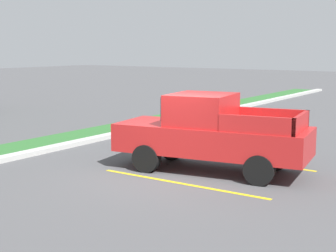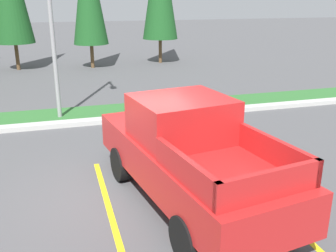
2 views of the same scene
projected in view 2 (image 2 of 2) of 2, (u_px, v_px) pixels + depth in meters
The scene contains 6 objects.
ground_plane at pixel (135, 193), 8.11m from camera, with size 120.00×120.00×0.00m, color #4C4C4F.
parking_line_near at pixel (111, 214), 7.35m from camera, with size 0.12×4.80×0.01m, color yellow.
parking_line_far at pixel (257, 192), 8.18m from camera, with size 0.12×4.80×0.01m, color yellow.
curb_strip at pixel (104, 120), 12.64m from camera, with size 56.00×0.40×0.15m, color #B2B2AD.
grass_median at pixel (100, 113), 13.65m from camera, with size 56.00×1.80×0.06m, color #2D662D.
pickup_truck_main at pixel (187, 153), 7.48m from camera, with size 2.71×5.46×2.10m.
Camera 2 is at (-1.37, -7.15, 3.92)m, focal length 41.36 mm.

